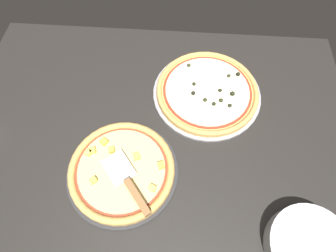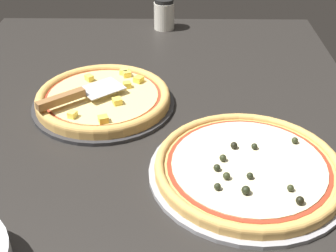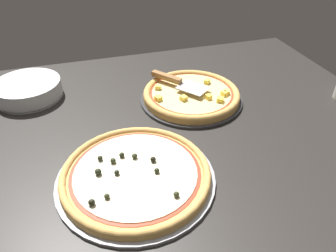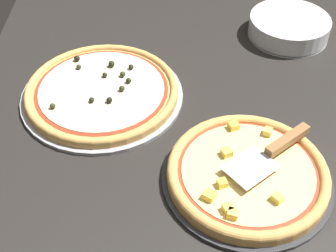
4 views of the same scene
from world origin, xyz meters
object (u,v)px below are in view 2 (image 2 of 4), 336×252
pizza_back (248,166)px  serving_spatula (72,96)px  parmesan_shaker (164,14)px  pizza_front (103,97)px

pizza_back → serving_spatula: size_ratio=1.87×
parmesan_shaker → pizza_front: bearing=-15.2°
pizza_front → pizza_back: 45.12cm
pizza_back → serving_spatula: bearing=-119.6°
pizza_back → pizza_front: bearing=-129.4°
pizza_back → parmesan_shaker: (-84.33, -19.75, 3.16)cm
pizza_front → parmesan_shaker: size_ratio=3.22×
serving_spatula → parmesan_shaker: (-60.51, 22.14, -0.22)cm
pizza_front → pizza_back: (28.66, 34.85, -0.28)cm
pizza_front → serving_spatula: bearing=-55.5°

